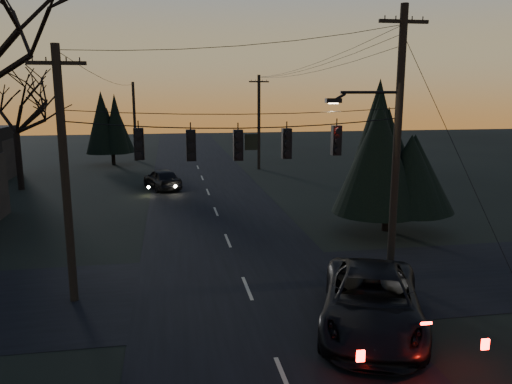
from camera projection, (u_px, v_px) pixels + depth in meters
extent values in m
cube|color=black|center=(219.00, 220.00, 27.76)|extent=(8.00, 120.00, 0.02)
cube|color=black|center=(247.00, 288.00, 18.10)|extent=(60.00, 7.00, 0.02)
cylinder|color=black|center=(239.00, 119.00, 16.85)|extent=(11.50, 0.04, 0.04)
cylinder|color=black|center=(386.00, 215.00, 25.54)|extent=(0.36, 0.36, 1.60)
cone|color=black|center=(389.00, 149.00, 24.87)|extent=(4.30, 4.30, 5.98)
cylinder|color=black|center=(19.00, 162.00, 36.03)|extent=(0.44, 0.44, 4.13)
cylinder|color=black|center=(113.00, 156.00, 48.77)|extent=(0.36, 0.36, 1.60)
cone|color=black|center=(112.00, 126.00, 48.17)|extent=(3.48, 3.48, 5.20)
imported|color=black|center=(371.00, 301.00, 14.91)|extent=(4.94, 6.85, 1.73)
imported|color=black|center=(162.00, 179.00, 36.46)|extent=(3.16, 4.80, 1.52)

